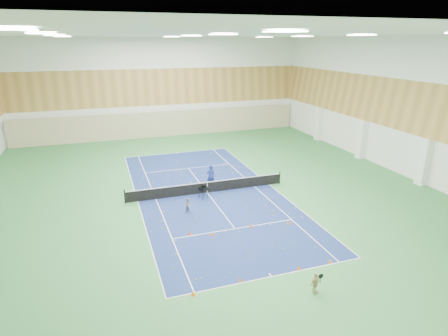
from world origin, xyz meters
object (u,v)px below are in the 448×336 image
object	(u,v)px
child_court	(189,205)
ball_cart	(203,192)
tennis_net	(207,186)
coach	(211,176)
child_apron	(315,283)

from	to	relation	value
child_court	ball_cart	world-z (taller)	child_court
tennis_net	coach	bearing A→B (deg)	61.71
tennis_net	coach	xyz separation A→B (m)	(0.65, 1.21, 0.42)
tennis_net	child_court	size ratio (longest dim) A/B	11.49
child_court	ball_cart	xyz separation A→B (m)	(1.67, 2.10, -0.07)
child_apron	coach	bearing A→B (deg)	75.21
coach	child_court	size ratio (longest dim) A/B	1.74
coach	child_apron	xyz separation A→B (m)	(0.75, -14.93, -0.42)
coach	ball_cart	bearing A→B (deg)	46.79
coach	child_apron	size ratio (longest dim) A/B	1.78
child_court	ball_cart	distance (m)	2.69
child_apron	child_court	bearing A→B (deg)	91.23
coach	child_apron	bearing A→B (deg)	79.65
coach	child_court	distance (m)	5.16
tennis_net	ball_cart	bearing A→B (deg)	-122.09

